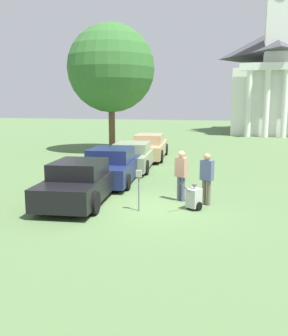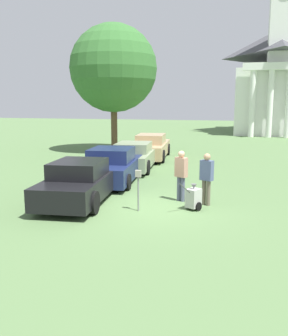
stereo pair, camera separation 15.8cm
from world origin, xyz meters
name	(u,v)px [view 1 (the left image)]	position (x,y,z in m)	size (l,w,h in m)	color
ground_plane	(148,207)	(0.00, 0.00, 0.00)	(120.00, 120.00, 0.00)	#517042
parked_car_black	(81,182)	(-2.46, 0.19, 0.68)	(2.35, 4.90, 1.45)	black
parked_car_navy	(112,166)	(-2.46, 3.49, 0.68)	(2.43, 4.82, 1.49)	#19234C
parked_car_sage	(133,156)	(-2.46, 6.83, 0.65)	(2.39, 5.13, 1.37)	gray
parked_car_tan	(149,147)	(-2.46, 10.55, 0.70)	(2.34, 5.38, 1.49)	tan
parking_meter	(139,183)	(-0.21, -0.44, 0.92)	(0.18, 0.09, 1.31)	slate
person_worker	(181,172)	(0.90, 1.10, 1.01)	(0.47, 0.40, 1.77)	#515670
person_supervisor	(207,176)	(1.80, 0.80, 1.00)	(0.47, 0.38, 1.75)	#665B4C
equipment_cart	(194,198)	(1.47, 0.13, 0.39)	(0.65, 0.96, 1.00)	#B2B2AD
church	(272,76)	(6.17, 33.77, 6.25)	(8.53, 14.41, 23.64)	white
shade_tree	(111,68)	(-5.83, 13.40, 5.66)	(5.95, 5.95, 8.65)	brown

